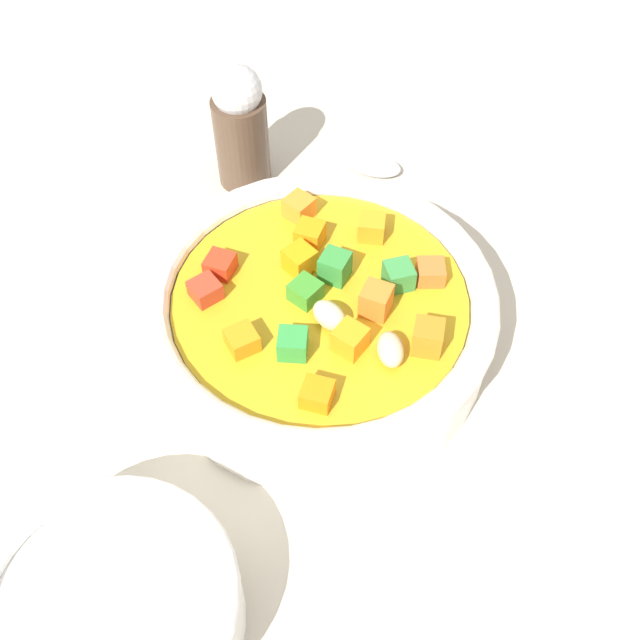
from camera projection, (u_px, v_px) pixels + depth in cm
name	position (u px, v px, depth cm)	size (l,w,h in cm)	color
ground_plane	(320.00, 354.00, 44.11)	(140.00, 140.00, 2.00)	#BAB2A0
soup_bowl_main	(320.00, 315.00, 41.19)	(18.99, 18.99, 5.81)	white
spoon	(458.00, 185.00, 50.80)	(19.19, 7.41, 1.00)	silver
side_bowl_small	(112.00, 611.00, 32.28)	(11.28, 11.28, 3.81)	white
pepper_shaker	(240.00, 127.00, 48.49)	(3.54, 3.54, 8.67)	#4C3828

